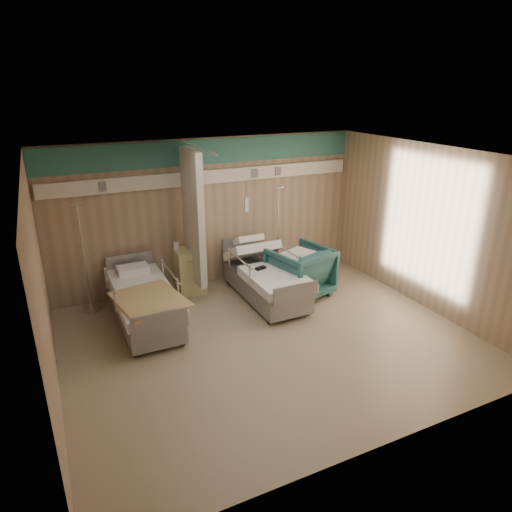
# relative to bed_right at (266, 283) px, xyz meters

# --- Properties ---
(ground) EXTENTS (6.00, 5.00, 0.00)m
(ground) POSITION_rel_bed_right_xyz_m (-0.60, -1.30, -0.32)
(ground) COLOR gray
(ground) RESTS_ON ground
(room_walls) EXTENTS (6.04, 5.04, 2.82)m
(room_walls) POSITION_rel_bed_right_xyz_m (-0.63, -1.05, 1.55)
(room_walls) COLOR tan
(room_walls) RESTS_ON ground
(bed_right) EXTENTS (1.00, 2.16, 0.63)m
(bed_right) POSITION_rel_bed_right_xyz_m (0.00, 0.00, 0.00)
(bed_right) COLOR white
(bed_right) RESTS_ON ground
(bed_left) EXTENTS (1.00, 2.16, 0.63)m
(bed_left) POSITION_rel_bed_right_xyz_m (-2.20, 0.00, 0.00)
(bed_left) COLOR white
(bed_left) RESTS_ON ground
(bedside_cabinet) EXTENTS (0.50, 0.48, 0.85)m
(bedside_cabinet) POSITION_rel_bed_right_xyz_m (-1.15, 0.90, 0.11)
(bedside_cabinet) COLOR #CAC57E
(bedside_cabinet) RESTS_ON ground
(visitor_armchair) EXTENTS (1.20, 1.23, 0.93)m
(visitor_armchair) POSITION_rel_bed_right_xyz_m (0.65, -0.10, 0.15)
(visitor_armchair) COLOR #215253
(visitor_armchair) RESTS_ON ground
(waffle_blanket) EXTENTS (0.79, 0.75, 0.07)m
(waffle_blanket) POSITION_rel_bed_right_xyz_m (0.63, -0.10, 0.65)
(waffle_blanket) COLOR white
(waffle_blanket) RESTS_ON visitor_armchair
(iv_stand_right) EXTENTS (0.33, 0.33, 1.86)m
(iv_stand_right) POSITION_rel_bed_right_xyz_m (0.67, 0.83, 0.07)
(iv_stand_right) COLOR silver
(iv_stand_right) RESTS_ON ground
(iv_stand_left) EXTENTS (0.34, 0.34, 1.89)m
(iv_stand_left) POSITION_rel_bed_right_xyz_m (-2.95, 0.90, 0.07)
(iv_stand_left) COLOR silver
(iv_stand_left) RESTS_ON ground
(call_remote) EXTENTS (0.21, 0.13, 0.04)m
(call_remote) POSITION_rel_bed_right_xyz_m (-0.14, -0.06, 0.34)
(call_remote) COLOR black
(call_remote) RESTS_ON bed_right
(tan_blanket) EXTENTS (1.10, 1.30, 0.04)m
(tan_blanket) POSITION_rel_bed_right_xyz_m (-2.20, -0.46, 0.34)
(tan_blanket) COLOR tan
(tan_blanket) RESTS_ON bed_left
(toiletry_bag) EXTENTS (0.25, 0.19, 0.12)m
(toiletry_bag) POSITION_rel_bed_right_xyz_m (-1.02, 0.92, 0.59)
(toiletry_bag) COLOR black
(toiletry_bag) RESTS_ON bedside_cabinet
(white_cup) EXTENTS (0.12, 0.12, 0.14)m
(white_cup) POSITION_rel_bed_right_xyz_m (-1.35, 1.01, 0.60)
(white_cup) COLOR white
(white_cup) RESTS_ON bedside_cabinet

